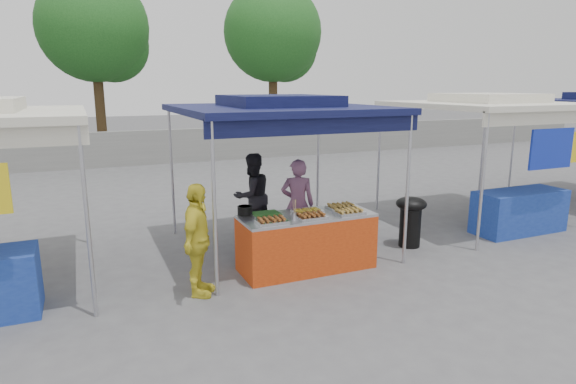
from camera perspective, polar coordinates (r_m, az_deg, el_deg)
name	(u,v)px	position (r m, az deg, el deg)	size (l,w,h in m)	color
ground_plane	(303,266)	(7.50, 1.84, -8.77)	(80.00, 80.00, 0.00)	#565658
back_wall	(172,146)	(17.70, -13.57, 5.28)	(40.00, 0.25, 1.20)	gray
main_canopy	(279,108)	(7.89, -1.08, 9.95)	(3.20, 3.20, 2.57)	#B4B3BA
neighbor_stall_right	(501,145)	(10.25, 23.94, 5.15)	(3.20, 3.20, 2.57)	#B4B3BA
tree_1	(98,32)	(19.73, -21.58, 17.21)	(3.93, 3.93, 6.75)	#3E2C17
tree_2	(276,37)	(20.66, -1.48, 17.89)	(3.96, 3.96, 6.81)	#3E2C17
vendor_table	(306,242)	(7.27, 2.20, -5.91)	(2.00, 0.80, 0.85)	#B93910
food_tray_fl	(272,221)	(6.68, -1.93, -3.48)	(0.42, 0.30, 0.07)	silver
food_tray_fm	(311,217)	(6.92, 2.77, -2.92)	(0.42, 0.30, 0.07)	silver
food_tray_fr	(349,212)	(7.21, 7.26, -2.37)	(0.42, 0.30, 0.07)	silver
food_tray_bl	(267,215)	(6.99, -2.56, -2.75)	(0.42, 0.30, 0.07)	silver
food_tray_bm	(307,211)	(7.20, 2.30, -2.29)	(0.42, 0.30, 0.07)	silver
food_tray_br	(341,207)	(7.50, 6.31, -1.77)	(0.42, 0.30, 0.07)	silver
cooking_pot	(245,210)	(7.15, -5.12, -2.19)	(0.22, 0.22, 0.13)	black
skewer_cup	(294,216)	(6.90, 0.75, -2.84)	(0.08, 0.08, 0.09)	#B4B3BA
wok_burner	(411,217)	(8.51, 14.33, -2.89)	(0.52, 0.52, 0.88)	black
crate_left	(271,251)	(7.71, -2.06, -6.96)	(0.52, 0.36, 0.31)	#13299B
crate_right	(306,242)	(8.08, 2.10, -5.99)	(0.53, 0.37, 0.32)	#13299B
crate_stacked	(306,224)	(7.99, 2.12, -3.85)	(0.52, 0.36, 0.31)	#13299B
vendor_woman	(298,204)	(8.08, 1.14, -1.47)	(0.56, 0.37, 1.54)	#835375
helper_man	(252,196)	(8.71, -4.25, -0.45)	(0.75, 0.59, 1.55)	black
customer_person	(198,240)	(6.39, -10.68, -5.67)	(0.88, 0.37, 1.51)	gold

